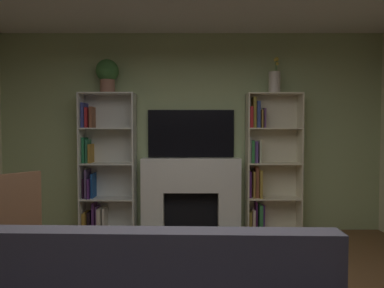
# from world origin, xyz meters

# --- Properties ---
(wall_back_accent) EXTENTS (5.45, 0.06, 2.76)m
(wall_back_accent) POSITION_xyz_m (0.00, 2.65, 1.38)
(wall_back_accent) COLOR #A4B87F
(wall_back_accent) RESTS_ON ground_plane
(fireplace) EXTENTS (1.46, 0.55, 1.03)m
(fireplace) POSITION_xyz_m (0.00, 2.49, 0.55)
(fireplace) COLOR white
(fireplace) RESTS_ON ground_plane
(tv) EXTENTS (1.19, 0.06, 0.66)m
(tv) POSITION_xyz_m (0.00, 2.59, 1.37)
(tv) COLOR black
(tv) RESTS_ON fireplace
(bookshelf_left) EXTENTS (0.74, 0.31, 1.92)m
(bookshelf_left) POSITION_xyz_m (-1.21, 2.51, 0.87)
(bookshelf_left) COLOR silver
(bookshelf_left) RESTS_ON ground_plane
(bookshelf_right) EXTENTS (0.74, 0.27, 1.92)m
(bookshelf_right) POSITION_xyz_m (1.04, 2.53, 0.93)
(bookshelf_right) COLOR beige
(bookshelf_right) RESTS_ON ground_plane
(potted_plant) EXTENTS (0.31, 0.31, 0.45)m
(potted_plant) POSITION_xyz_m (-1.13, 2.47, 2.18)
(potted_plant) COLOR #9E6A55
(potted_plant) RESTS_ON bookshelf_left
(vase_with_flowers) EXTENTS (0.16, 0.16, 0.49)m
(vase_with_flowers) POSITION_xyz_m (1.13, 2.47, 2.07)
(vase_with_flowers) COLOR beige
(vase_with_flowers) RESTS_ON bookshelf_right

